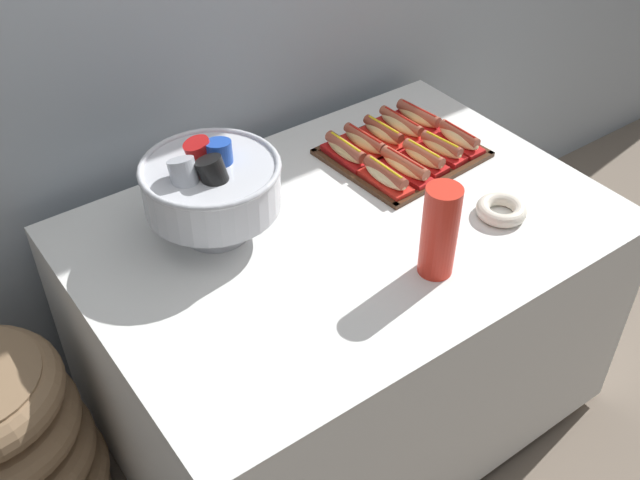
% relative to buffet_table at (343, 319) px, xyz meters
% --- Properties ---
extents(ground_plane, '(10.00, 10.00, 0.00)m').
position_rel_buffet_table_xyz_m(ground_plane, '(0.00, 0.00, -0.39)').
color(ground_plane, '#7A6B5B').
extents(buffet_table, '(1.37, 0.96, 0.75)m').
position_rel_buffet_table_xyz_m(buffet_table, '(0.00, 0.00, 0.00)').
color(buffet_table, white).
rests_on(buffet_table, ground_plane).
extents(floor_vase, '(0.50, 0.50, 1.10)m').
position_rel_buffet_table_xyz_m(floor_vase, '(-0.95, 0.20, -0.10)').
color(floor_vase, '#896B4C').
rests_on(floor_vase, ground_plane).
extents(serving_tray, '(0.43, 0.39, 0.01)m').
position_rel_buffet_table_xyz_m(serving_tray, '(0.33, 0.16, 0.36)').
color(serving_tray, '#472B19').
rests_on(serving_tray, buffet_table).
extents(hot_dog_0, '(0.07, 0.17, 0.06)m').
position_rel_buffet_table_xyz_m(hot_dog_0, '(0.19, 0.07, 0.39)').
color(hot_dog_0, red).
rests_on(hot_dog_0, serving_tray).
extents(hot_dog_1, '(0.07, 0.18, 0.06)m').
position_rel_buffet_table_xyz_m(hot_dog_1, '(0.26, 0.07, 0.39)').
color(hot_dog_1, '#B21414').
rests_on(hot_dog_1, serving_tray).
extents(hot_dog_2, '(0.07, 0.16, 0.06)m').
position_rel_buffet_table_xyz_m(hot_dog_2, '(0.34, 0.08, 0.39)').
color(hot_dog_2, '#B21414').
rests_on(hot_dog_2, serving_tray).
extents(hot_dog_3, '(0.08, 0.16, 0.06)m').
position_rel_buffet_table_xyz_m(hot_dog_3, '(0.41, 0.08, 0.39)').
color(hot_dog_3, red).
rests_on(hot_dog_3, serving_tray).
extents(hot_dog_4, '(0.07, 0.16, 0.06)m').
position_rel_buffet_table_xyz_m(hot_dog_4, '(0.49, 0.09, 0.39)').
color(hot_dog_4, '#B21414').
rests_on(hot_dog_4, serving_tray).
extents(hot_dog_5, '(0.06, 0.17, 0.06)m').
position_rel_buffet_table_xyz_m(hot_dog_5, '(0.18, 0.23, 0.39)').
color(hot_dog_5, red).
rests_on(hot_dog_5, serving_tray).
extents(hot_dog_6, '(0.08, 0.17, 0.06)m').
position_rel_buffet_table_xyz_m(hot_dog_6, '(0.25, 0.24, 0.39)').
color(hot_dog_6, red).
rests_on(hot_dog_6, serving_tray).
extents(hot_dog_7, '(0.07, 0.16, 0.06)m').
position_rel_buffet_table_xyz_m(hot_dog_7, '(0.33, 0.24, 0.39)').
color(hot_dog_7, red).
rests_on(hot_dog_7, serving_tray).
extents(hot_dog_8, '(0.08, 0.18, 0.06)m').
position_rel_buffet_table_xyz_m(hot_dog_8, '(0.40, 0.25, 0.39)').
color(hot_dog_8, red).
rests_on(hot_dog_8, serving_tray).
extents(hot_dog_9, '(0.09, 0.17, 0.06)m').
position_rel_buffet_table_xyz_m(hot_dog_9, '(0.48, 0.25, 0.39)').
color(hot_dog_9, '#B21414').
rests_on(hot_dog_9, serving_tray).
extents(punch_bowl, '(0.35, 0.35, 0.26)m').
position_rel_buffet_table_xyz_m(punch_bowl, '(-0.29, 0.17, 0.51)').
color(punch_bowl, silver).
rests_on(punch_bowl, buffet_table).
extents(cup_stack, '(0.09, 0.09, 0.24)m').
position_rel_buffet_table_xyz_m(cup_stack, '(0.06, -0.27, 0.48)').
color(cup_stack, red).
rests_on(cup_stack, buffet_table).
extents(donut, '(0.13, 0.13, 0.04)m').
position_rel_buffet_table_xyz_m(donut, '(0.35, -0.21, 0.37)').
color(donut, silver).
rests_on(donut, buffet_table).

